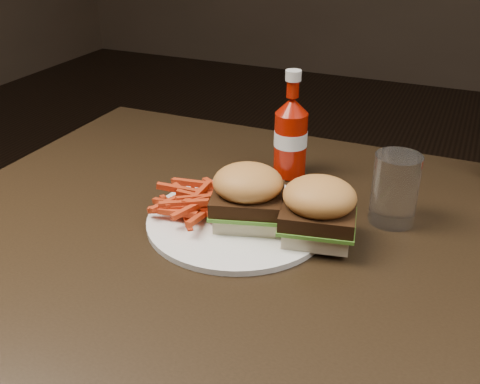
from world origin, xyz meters
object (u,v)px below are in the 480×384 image
at_px(dining_table, 308,255).
at_px(plate, 237,221).
at_px(ketchup_bottle, 290,144).
at_px(tumbler, 395,189).

relative_size(dining_table, plate, 4.31).
relative_size(ketchup_bottle, tumbler, 1.05).
bearing_deg(tumbler, plate, -154.22).
bearing_deg(ketchup_bottle, plate, -94.85).
bearing_deg(plate, dining_table, -4.79).
height_order(plate, tumbler, tumbler).
distance_m(dining_table, ketchup_bottle, 0.24).
distance_m(dining_table, plate, 0.12).
distance_m(ketchup_bottle, tumbler, 0.22).
relative_size(dining_table, tumbler, 10.87).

